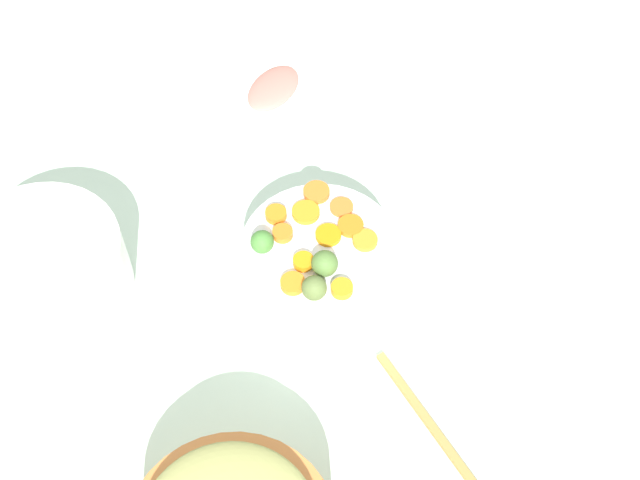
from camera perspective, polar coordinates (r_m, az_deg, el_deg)
tabletop at (r=1.28m, az=1.21°, el=-3.32°), size 2.40×2.40×0.02m
serving_bowl_carrots at (r=1.23m, az=-0.00°, el=-1.63°), size 0.22×0.22×0.10m
carrot_slice_0 at (r=1.20m, az=0.55°, el=0.33°), size 0.05×0.05×0.01m
carrot_slice_1 at (r=1.23m, az=1.28°, el=2.18°), size 0.04×0.04×0.01m
carrot_slice_2 at (r=1.15m, az=-1.80°, el=-2.87°), size 0.05×0.05×0.01m
carrot_slice_3 at (r=1.19m, az=2.98°, el=-0.02°), size 0.05×0.05×0.01m
carrot_slice_4 at (r=1.22m, az=-0.94°, el=1.84°), size 0.05×0.05×0.01m
carrot_slice_5 at (r=1.17m, az=-1.10°, el=-1.43°), size 0.04×0.04×0.01m
carrot_slice_6 at (r=1.20m, az=-2.47°, el=0.44°), size 0.03×0.03×0.01m
carrot_slice_7 at (r=1.21m, az=2.03°, el=0.94°), size 0.05×0.05×0.01m
carrot_slice_8 at (r=1.15m, az=1.45°, el=-3.21°), size 0.04×0.04×0.01m
carrot_slice_9 at (r=1.24m, az=-0.23°, el=3.15°), size 0.05×0.05×0.01m
carrot_slice_10 at (r=1.22m, az=-2.91°, el=1.70°), size 0.04×0.04×0.01m
brussels_sprout_0 at (r=1.13m, az=-0.38°, el=-3.17°), size 0.03×0.03×0.03m
brussels_sprout_1 at (r=1.18m, az=-3.82°, el=-0.12°), size 0.03×0.03×0.03m
brussels_sprout_2 at (r=1.15m, az=0.31°, el=-1.55°), size 0.04×0.04×0.04m
casserole_dish at (r=1.28m, az=-17.65°, el=-2.01°), size 0.23×0.23×0.11m
ham_plate at (r=1.52m, az=-2.44°, el=9.94°), size 0.24×0.24×0.01m
ham_slice_main at (r=1.50m, az=-3.08°, el=9.94°), size 0.12×0.14×0.02m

